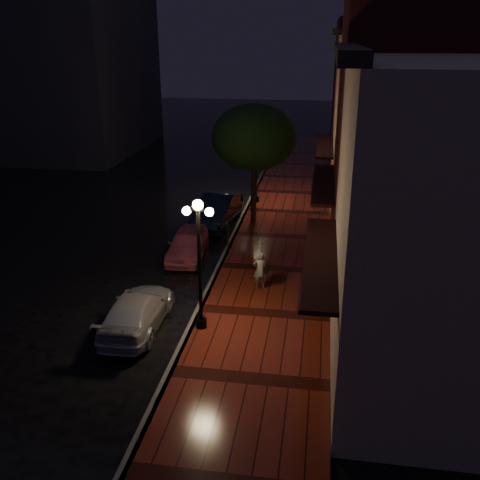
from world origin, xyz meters
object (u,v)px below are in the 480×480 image
Objects in this scene: street_tree at (254,139)px; woman_with_umbrella at (260,255)px; streetlamp_near at (199,258)px; pink_car at (187,244)px; silver_car at (137,311)px; parking_meter at (228,236)px; streetlamp_far at (256,159)px; navy_car at (218,210)px.

street_tree is 2.84× the size of woman_with_umbrella.
streetlamp_near is 6.54m from pink_car.
streetlamp_near is at bearing 59.31° from woman_with_umbrella.
street_tree is 1.38× the size of silver_car.
streetlamp_far is at bearing 111.37° from parking_meter.
streetlamp_near is at bearing -178.36° from silver_car.
streetlamp_near is 2.11× the size of woman_with_umbrella.
streetlamp_far is (0.00, 14.00, 0.00)m from streetlamp_near.
street_tree is at bearing -85.09° from streetlamp_far.
navy_car is 1.09× the size of silver_car.
silver_car is (-0.62, -10.47, -0.15)m from navy_car.
parking_meter is at bearing -64.16° from woman_with_umbrella.
woman_with_umbrella is (1.29, -7.89, -2.75)m from street_tree.
street_tree is 8.45m from woman_with_umbrella.
silver_car is 6.53m from parking_meter.
street_tree is (0.26, -3.01, 1.64)m from streetlamp_far.
streetlamp_near is 0.74× the size of street_tree.
streetlamp_far is 8.54m from pink_car.
streetlamp_far is 1.03× the size of silver_car.
navy_car is at bearing 129.74° from parking_meter.
navy_car is (-1.75, -0.63, -3.49)m from street_tree.
navy_car is at bearing -71.52° from woman_with_umbrella.
streetlamp_far reaches higher than navy_car.
streetlamp_near is 0.94× the size of navy_car.
pink_car is at bearing 108.13° from streetlamp_near.
navy_car reaches higher than pink_car.
street_tree is 5.87m from parking_meter.
streetlamp_far is 3.07× the size of parking_meter.
woman_with_umbrella is at bearing -42.20° from pink_car.
parking_meter is at bearing -95.38° from street_tree.
parking_meter reaches higher than silver_car.
parking_meter reaches higher than navy_car.
silver_car is (-2.37, -11.11, -3.64)m from street_tree.
parking_meter is (-0.20, -7.88, -1.60)m from streetlamp_far.
navy_car is 7.90m from woman_with_umbrella.
pink_car is 1.81× the size of woman_with_umbrella.
streetlamp_near is 2.91m from silver_car.
streetlamp_near reaches higher than parking_meter.
parking_meter is at bearing 3.24° from pink_car.
parking_meter is at bearing -108.53° from silver_car.
silver_car is 4.95m from woman_with_umbrella.
woman_with_umbrella is at bearing -37.11° from parking_meter.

